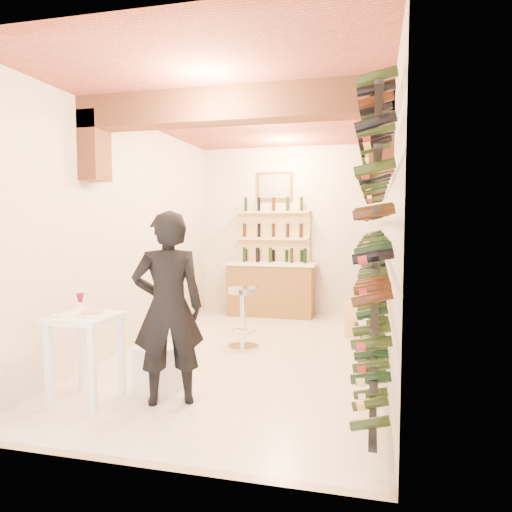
{
  "coord_description": "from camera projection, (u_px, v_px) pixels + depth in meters",
  "views": [
    {
      "loc": [
        1.58,
        -5.98,
        1.77
      ],
      "look_at": [
        0.0,
        0.3,
        1.3
      ],
      "focal_mm": 33.11,
      "sensor_mm": 36.0,
      "label": 1
    }
  ],
  "objects": [
    {
      "name": "person",
      "position": [
        168.0,
        308.0,
        4.56
      ],
      "size": [
        0.81,
        0.71,
        1.87
      ],
      "primitive_type": "imported",
      "rotation": [
        0.0,
        0.0,
        3.61
      ],
      "color": "black",
      "rests_on": "ground"
    },
    {
      "name": "back_shelving",
      "position": [
        274.0,
        253.0,
        9.08
      ],
      "size": [
        1.4,
        0.31,
        2.73
      ],
      "color": "#DCBC7C",
      "rests_on": "ground"
    },
    {
      "name": "white_stool",
      "position": [
        159.0,
        369.0,
        4.91
      ],
      "size": [
        0.48,
        0.48,
        0.47
      ],
      "primitive_type": "cube",
      "rotation": [
        0.0,
        0.0,
        -0.33
      ],
      "color": "white",
      "rests_on": "ground"
    },
    {
      "name": "crate_lower",
      "position": [
        361.0,
        327.0,
        7.31
      ],
      "size": [
        0.48,
        0.34,
        0.29
      ],
      "primitive_type": "cube",
      "rotation": [
        0.0,
        0.0,
        -0.02
      ],
      "color": "#DBAD78",
      "rests_on": "ground"
    },
    {
      "name": "back_counter",
      "position": [
        271.0,
        288.0,
        8.89
      ],
      "size": [
        1.7,
        0.62,
        1.29
      ],
      "color": "brown",
      "rests_on": "ground"
    },
    {
      "name": "wine_rack",
      "position": [
        370.0,
        240.0,
        5.81
      ],
      "size": [
        0.32,
        5.7,
        2.56
      ],
      "color": "black",
      "rests_on": "ground"
    },
    {
      "name": "ground",
      "position": [
        251.0,
        355.0,
        6.3
      ],
      "size": [
        6.0,
        6.0,
        0.0
      ],
      "primitive_type": "plane",
      "color": "silver",
      "rests_on": "ground"
    },
    {
      "name": "room_shell",
      "position": [
        245.0,
        183.0,
        5.88
      ],
      "size": [
        3.52,
        6.02,
        3.21
      ],
      "color": "beige",
      "rests_on": "ground"
    },
    {
      "name": "chrome_barstool",
      "position": [
        243.0,
        313.0,
        6.59
      ],
      "size": [
        0.44,
        0.44,
        0.85
      ],
      "rotation": [
        0.0,
        0.0,
        -0.06
      ],
      "color": "silver",
      "rests_on": "ground"
    },
    {
      "name": "crate_upper",
      "position": [
        361.0,
        310.0,
        7.29
      ],
      "size": [
        0.52,
        0.43,
        0.26
      ],
      "primitive_type": "cube",
      "rotation": [
        0.0,
        0.0,
        -0.32
      ],
      "color": "#DBAD78",
      "rests_on": "crate_lower"
    },
    {
      "name": "tasting_table",
      "position": [
        86.0,
        330.0,
        4.61
      ],
      "size": [
        0.62,
        0.62,
        1.05
      ],
      "rotation": [
        0.0,
        0.0,
        -0.04
      ],
      "color": "white",
      "rests_on": "ground"
    }
  ]
}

